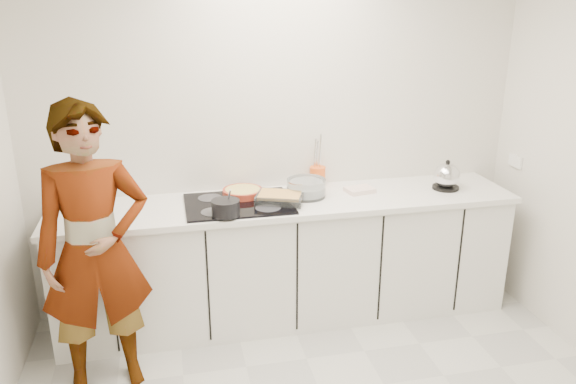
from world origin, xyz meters
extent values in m
cube|color=silver|center=(0.00, 1.60, 1.30)|extent=(3.60, 0.00, 2.60)
cube|color=white|center=(1.79, 1.33, 1.07)|extent=(0.02, 0.15, 0.09)
cube|color=white|center=(0.00, 1.28, 0.43)|extent=(3.20, 0.58, 0.87)
cube|color=white|center=(0.00, 1.28, 0.89)|extent=(3.24, 0.64, 0.04)
cube|color=black|center=(-0.35, 1.26, 0.92)|extent=(0.72, 0.54, 0.01)
cylinder|color=#A2321F|center=(-0.30, 1.41, 0.95)|extent=(0.34, 0.34, 0.05)
cylinder|color=#DFC35F|center=(-0.30, 1.41, 0.96)|extent=(0.30, 0.30, 0.01)
cylinder|color=black|center=(-0.46, 1.05, 0.97)|extent=(0.21, 0.21, 0.10)
cylinder|color=silver|center=(-0.44, 1.07, 1.02)|extent=(0.04, 0.07, 0.15)
cube|color=silver|center=(-0.07, 1.22, 0.95)|extent=(0.38, 0.33, 0.06)
cube|color=#F3BA56|center=(-0.07, 1.22, 0.97)|extent=(0.33, 0.29, 0.02)
cylinder|color=silver|center=(0.14, 1.32, 0.97)|extent=(0.30, 0.30, 0.13)
cylinder|color=white|center=(0.14, 1.32, 0.95)|extent=(0.25, 0.25, 0.06)
cube|color=white|center=(0.55, 1.33, 0.93)|extent=(0.22, 0.18, 0.03)
cylinder|color=black|center=(1.19, 1.27, 0.92)|extent=(0.24, 0.24, 0.02)
sphere|color=silver|center=(1.19, 1.27, 1.01)|extent=(0.24, 0.24, 0.19)
sphere|color=black|center=(1.19, 1.27, 1.12)|extent=(0.04, 0.04, 0.03)
cylinder|color=#F85D19|center=(0.28, 1.54, 0.98)|extent=(0.13, 0.13, 0.15)
imported|color=white|center=(-1.24, 0.76, 0.87)|extent=(0.70, 0.53, 1.75)
camera|label=1|loc=(-0.79, -2.32, 2.24)|focal=35.00mm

